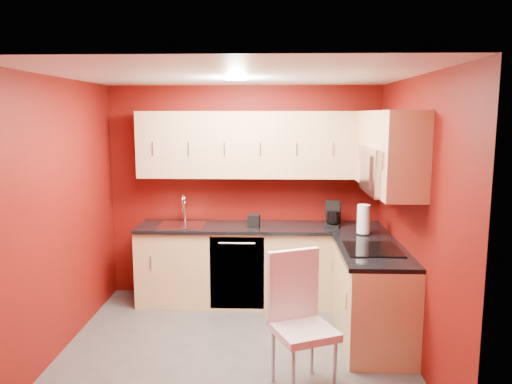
# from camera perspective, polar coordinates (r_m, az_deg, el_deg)

# --- Properties ---
(floor) EXTENTS (3.20, 3.20, 0.00)m
(floor) POSITION_cam_1_polar(r_m,az_deg,el_deg) (4.89, -2.37, -17.43)
(floor) COLOR #4F4C4A
(floor) RESTS_ON ground
(ceiling) EXTENTS (3.20, 3.20, 0.00)m
(ceiling) POSITION_cam_1_polar(r_m,az_deg,el_deg) (4.40, -2.58, 13.23)
(ceiling) COLOR white
(ceiling) RESTS_ON wall_back
(wall_back) EXTENTS (3.20, 0.00, 3.20)m
(wall_back) POSITION_cam_1_polar(r_m,az_deg,el_deg) (5.95, -1.33, 0.01)
(wall_back) COLOR #630D09
(wall_back) RESTS_ON floor
(wall_front) EXTENTS (3.20, 0.00, 3.20)m
(wall_front) POSITION_cam_1_polar(r_m,az_deg,el_deg) (3.03, -4.74, -8.72)
(wall_front) COLOR #630D09
(wall_front) RESTS_ON floor
(wall_left) EXTENTS (0.00, 3.00, 3.00)m
(wall_left) POSITION_cam_1_polar(r_m,az_deg,el_deg) (4.87, -21.60, -2.59)
(wall_left) COLOR #630D09
(wall_left) RESTS_ON floor
(wall_right) EXTENTS (0.00, 3.00, 3.00)m
(wall_right) POSITION_cam_1_polar(r_m,az_deg,el_deg) (4.63, 17.69, -2.94)
(wall_right) COLOR #630D09
(wall_right) RESTS_ON floor
(base_cabinets_back) EXTENTS (2.80, 0.60, 0.87)m
(base_cabinets_back) POSITION_cam_1_polar(r_m,az_deg,el_deg) (5.83, 0.51, -8.39)
(base_cabinets_back) COLOR #DEC37E
(base_cabinets_back) RESTS_ON floor
(base_cabinets_right) EXTENTS (0.60, 1.30, 0.87)m
(base_cabinets_right) POSITION_cam_1_polar(r_m,az_deg,el_deg) (5.02, 13.10, -11.52)
(base_cabinets_right) COLOR #DEC37E
(base_cabinets_right) RESTS_ON floor
(countertop_back) EXTENTS (2.80, 0.63, 0.04)m
(countertop_back) POSITION_cam_1_polar(r_m,az_deg,el_deg) (5.70, 0.51, -4.06)
(countertop_back) COLOR black
(countertop_back) RESTS_ON base_cabinets_back
(countertop_right) EXTENTS (0.63, 1.27, 0.04)m
(countertop_right) POSITION_cam_1_polar(r_m,az_deg,el_deg) (4.87, 13.15, -6.56)
(countertop_right) COLOR black
(countertop_right) RESTS_ON base_cabinets_right
(upper_cabinets_back) EXTENTS (2.80, 0.35, 0.75)m
(upper_cabinets_back) POSITION_cam_1_polar(r_m,az_deg,el_deg) (5.71, 0.56, 5.45)
(upper_cabinets_back) COLOR tan
(upper_cabinets_back) RESTS_ON wall_back
(upper_cabinets_right) EXTENTS (0.35, 1.55, 0.75)m
(upper_cabinets_right) POSITION_cam_1_polar(r_m,az_deg,el_deg) (4.94, 14.70, 5.35)
(upper_cabinets_right) COLOR tan
(upper_cabinets_right) RESTS_ON wall_right
(microwave) EXTENTS (0.42, 0.76, 0.42)m
(microwave) POSITION_cam_1_polar(r_m,az_deg,el_deg) (4.71, 14.86, 2.42)
(microwave) COLOR silver
(microwave) RESTS_ON upper_cabinets_right
(cooktop) EXTENTS (0.50, 0.55, 0.01)m
(cooktop) POSITION_cam_1_polar(r_m,az_deg,el_deg) (4.83, 13.18, -6.38)
(cooktop) COLOR black
(cooktop) RESTS_ON countertop_right
(sink) EXTENTS (0.52, 0.42, 0.35)m
(sink) POSITION_cam_1_polar(r_m,az_deg,el_deg) (5.80, -8.43, -3.38)
(sink) COLOR silver
(sink) RESTS_ON countertop_back
(dishwasher_front) EXTENTS (0.60, 0.02, 0.82)m
(dishwasher_front) POSITION_cam_1_polar(r_m,az_deg,el_deg) (5.57, -2.18, -9.24)
(dishwasher_front) COLOR black
(dishwasher_front) RESTS_ON base_cabinets_back
(downlight) EXTENTS (0.20, 0.20, 0.01)m
(downlight) POSITION_cam_1_polar(r_m,az_deg,el_deg) (4.69, -2.28, 12.77)
(downlight) COLOR white
(downlight) RESTS_ON ceiling
(coffee_maker) EXTENTS (0.22, 0.26, 0.28)m
(coffee_maker) POSITION_cam_1_polar(r_m,az_deg,el_deg) (5.70, 8.72, -2.51)
(coffee_maker) COLOR black
(coffee_maker) RESTS_ON countertop_back
(napkin_holder) EXTENTS (0.14, 0.14, 0.14)m
(napkin_holder) POSITION_cam_1_polar(r_m,az_deg,el_deg) (5.63, -0.23, -3.30)
(napkin_holder) COLOR black
(napkin_holder) RESTS_ON countertop_back
(paper_towel) EXTENTS (0.22, 0.22, 0.31)m
(paper_towel) POSITION_cam_1_polar(r_m,az_deg,el_deg) (5.39, 12.18, -3.09)
(paper_towel) COLOR white
(paper_towel) RESTS_ON countertop_right
(dining_chair) EXTENTS (0.59, 0.60, 1.09)m
(dining_chair) POSITION_cam_1_polar(r_m,az_deg,el_deg) (4.06, 5.48, -14.73)
(dining_chair) COLOR white
(dining_chair) RESTS_ON floor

